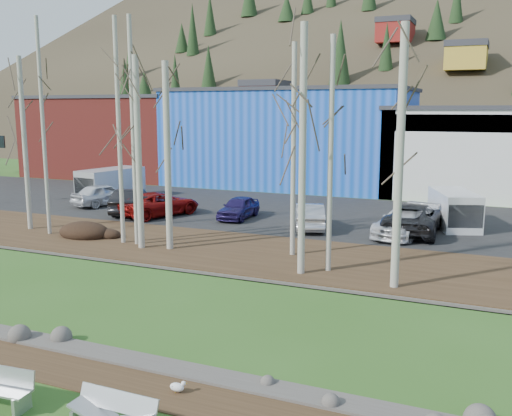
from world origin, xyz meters
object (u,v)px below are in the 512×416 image
at_px(seagull, 178,387).
at_px(car_6, 406,222).
at_px(bench_damaged, 114,414).
at_px(car_1, 131,201).
at_px(car_5, 413,218).
at_px(car_2, 159,204).
at_px(car_4, 309,216).
at_px(van_white, 455,210).
at_px(van_grey, 109,184).
at_px(car_0, 104,194).
at_px(car_3, 239,208).

distance_m(seagull, car_6, 18.85).
bearing_deg(bench_damaged, car_1, 125.07).
bearing_deg(seagull, car_6, 58.38).
bearing_deg(car_5, car_6, 69.11).
distance_m(bench_damaged, seagull, 1.99).
xyz_separation_m(car_2, car_6, (14.68, 0.29, 0.02)).
xyz_separation_m(car_4, van_white, (7.22, 3.50, 0.28)).
relative_size(car_5, car_6, 1.13).
xyz_separation_m(car_4, car_5, (5.35, 1.03, 0.10)).
bearing_deg(bench_damaged, van_grey, 128.13).
distance_m(bench_damaged, car_1, 24.83).
height_order(bench_damaged, car_5, car_5).
bearing_deg(car_4, car_1, -20.62).
xyz_separation_m(car_1, car_4, (11.69, -0.04, -0.07)).
height_order(car_1, van_grey, van_grey).
height_order(car_4, car_6, car_6).
bearing_deg(car_2, bench_damaged, 140.71).
bearing_deg(car_0, van_grey, -42.56).
distance_m(car_3, car_5, 10.13).
relative_size(car_1, car_3, 1.21).
relative_size(bench_damaged, car_6, 0.38).
height_order(bench_damaged, car_1, car_1).
xyz_separation_m(car_0, car_1, (3.42, -1.65, 0.03)).
distance_m(car_3, car_4, 4.90).
bearing_deg(car_2, car_1, 18.94).
relative_size(car_1, car_4, 1.10).
distance_m(car_0, car_6, 20.24).
bearing_deg(seagull, car_5, 57.86).
distance_m(car_1, car_3, 7.00).
distance_m(seagull, car_2, 22.21).
relative_size(car_1, car_6, 0.92).
bearing_deg(car_3, car_0, 173.91).
relative_size(seagull, van_grey, 0.08).
bearing_deg(car_2, car_0, 2.94).
distance_m(bench_damaged, car_2, 23.67).
relative_size(bench_damaged, seagull, 4.52).
height_order(bench_damaged, seagull, bench_damaged).
bearing_deg(car_5, van_white, -127.78).
distance_m(car_1, car_5, 17.07).
xyz_separation_m(car_2, car_3, (4.82, 1.10, -0.06)).
relative_size(van_white, van_grey, 0.93).
height_order(car_2, car_4, car_2).
relative_size(car_1, van_white, 0.96).
relative_size(car_4, van_grey, 0.81).
bearing_deg(van_grey, car_6, -1.42).
distance_m(car_0, van_white, 22.40).
height_order(car_0, car_5, car_5).
distance_m(bench_damaged, car_0, 28.20).
height_order(car_0, car_6, car_0).
bearing_deg(car_2, van_white, -148.18).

